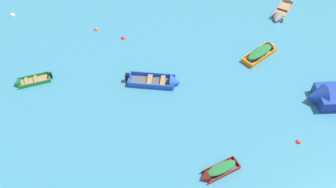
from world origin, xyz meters
The scene contains 9 objects.
rowboat_green_midfield_left centered at (-10.41, 21.65, 0.15)m, with size 2.96×1.20×0.90m.
rowboat_maroon_outer_left centered at (1.33, 10.78, 0.22)m, with size 2.87×1.49×0.81m.
rowboat_orange_foreground_center centered at (8.88, 20.59, 0.30)m, with size 3.71×2.59×1.02m.
rowboat_grey_cluster_outer centered at (12.42, 24.99, 0.17)m, with size 3.46×3.49×1.08m.
rowboat_blue_center centered at (-0.04, 19.14, 0.21)m, with size 4.28×2.51×1.18m.
mooring_buoy_midfield centered at (-11.87, 31.09, 0.00)m, with size 0.43×0.43×0.43m, color silver.
mooring_buoy_far_field centered at (-2.24, 25.29, 0.00)m, with size 0.41×0.41×0.41m, color red.
mooring_buoy_outer_edge centered at (-4.42, 27.06, 0.00)m, with size 0.40×0.40×0.40m, color orange.
mooring_buoy_trailing centered at (7.55, 11.73, 0.00)m, with size 0.35×0.35×0.35m, color red.
Camera 1 is at (-4.14, 0.70, 20.02)m, focal length 38.00 mm.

